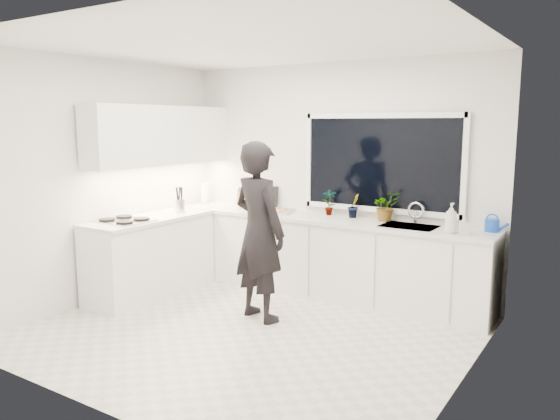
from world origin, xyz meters
The scene contains 25 objects.
floor centered at (0.00, 0.00, -0.01)m, with size 4.00×3.50×0.02m, color beige.
wall_back centered at (0.00, 1.76, 1.35)m, with size 4.00×0.02×2.70m, color white.
wall_left centered at (-2.01, 0.00, 1.35)m, with size 0.02×3.50×2.70m, color white.
wall_right centered at (2.01, 0.00, 1.35)m, with size 0.02×3.50×2.70m, color white.
ceiling centered at (0.00, 0.00, 2.71)m, with size 4.00×3.50×0.02m, color white.
window centered at (0.60, 1.73, 1.55)m, with size 1.80×0.02×1.00m, color black.
base_cabinets_back centered at (0.00, 1.45, 0.44)m, with size 3.92×0.58×0.88m, color white.
base_cabinets_left centered at (-1.67, 0.35, 0.44)m, with size 0.58×1.60×0.88m, color white.
countertop_back centered at (0.00, 1.44, 0.90)m, with size 3.94×0.62×0.04m, color silver.
countertop_left centered at (-1.67, 0.35, 0.90)m, with size 0.62×1.60×0.04m, color silver.
upper_cabinets centered at (-1.79, 0.70, 1.85)m, with size 0.34×2.10×0.70m, color white.
sink centered at (1.05, 1.45, 0.87)m, with size 0.58×0.42×0.14m, color silver.
faucet centered at (1.05, 1.65, 1.03)m, with size 0.03×0.03×0.22m, color silver.
stovetop centered at (-1.69, 0.00, 0.94)m, with size 0.56×0.48×0.03m, color black.
person centered at (-0.13, 0.38, 0.91)m, with size 0.66×0.44×1.82m, color black.
pizza_tray centered at (-0.65, 1.42, 0.94)m, with size 0.47×0.35×0.03m, color silver.
pizza centered at (-0.65, 1.42, 0.95)m, with size 0.43×0.31×0.01m, color red.
watering_can centered at (1.85, 1.61, 0.98)m, with size 0.14×0.14×0.13m, color blue.
paper_towel_roll centered at (-1.85, 1.55, 1.05)m, with size 0.11×0.11×0.26m, color white.
knife_block centered at (-1.24, 1.59, 1.03)m, with size 0.13×0.10×0.22m, color olive.
utensil_crock centered at (-1.61, 0.80, 1.00)m, with size 0.13×0.13×0.16m, color silver.
picture_frame_large centered at (-0.89, 1.69, 1.06)m, with size 0.22×0.02×0.28m, color black.
picture_frame_small centered at (-1.16, 1.69, 1.07)m, with size 0.25×0.02×0.30m, color black.
herb_plants centered at (0.55, 1.61, 1.08)m, with size 0.99×0.39×0.33m.
soap_bottles centered at (1.56, 1.30, 1.06)m, with size 0.25×0.13×0.30m.
Camera 1 is at (2.98, -4.05, 2.00)m, focal length 35.00 mm.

